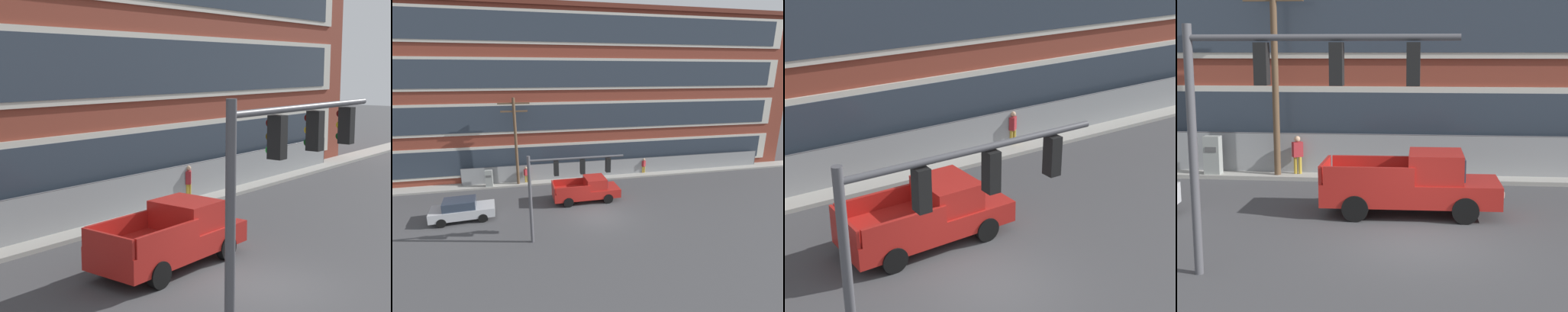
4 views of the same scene
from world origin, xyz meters
TOP-DOWN VIEW (x-y plane):
  - ground_plane at (0.00, 0.00)m, footprint 160.00×160.00m
  - sidewalk_building_side at (0.00, 8.33)m, footprint 80.00×1.67m
  - chain_link_fence at (4.69, 8.53)m, footprint 31.35×0.06m
  - traffic_signal_mast at (-3.04, -2.44)m, footprint 5.90×0.43m
  - pickup_truck_red at (-0.24, 3.14)m, footprint 5.52×2.24m
  - pedestrian_by_fence at (6.94, 8.50)m, footprint 0.46×0.43m

SIDE VIEW (x-z plane):
  - ground_plane at x=0.00m, z-range 0.00..0.00m
  - sidewalk_building_side at x=0.00m, z-range 0.00..0.16m
  - chain_link_fence at x=4.69m, z-range 0.02..1.79m
  - pickup_truck_red at x=-0.24m, z-range -0.05..1.93m
  - pedestrian_by_fence at x=6.94m, z-range 0.13..1.82m
  - traffic_signal_mast at x=-3.04m, z-range 1.32..6.92m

